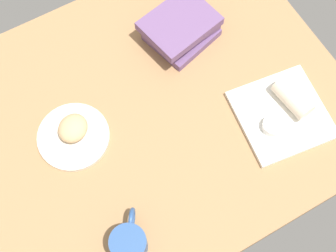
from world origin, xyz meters
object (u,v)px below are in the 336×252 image
(square_plate, at_px, (282,115))
(coffee_mug, at_px, (129,243))
(sauce_cup, at_px, (273,126))
(book_stack, at_px, (181,28))
(breakfast_wrap, at_px, (293,98))
(round_plate, at_px, (74,137))
(scone_pastry, at_px, (73,128))

(square_plate, bearing_deg, coffee_mug, 11.42)
(sauce_cup, xyz_separation_m, book_stack, (0.06, -0.39, 0.01))
(breakfast_wrap, height_order, coffee_mug, coffee_mug)
(square_plate, bearing_deg, breakfast_wrap, -157.23)
(round_plate, relative_size, book_stack, 0.85)
(book_stack, bearing_deg, breakfast_wrap, 113.66)
(round_plate, relative_size, coffee_mug, 1.60)
(round_plate, xyz_separation_m, coffee_mug, (0.00, 0.34, 0.04))
(square_plate, relative_size, coffee_mug, 1.92)
(scone_pastry, height_order, sauce_cup, scone_pastry)
(round_plate, xyz_separation_m, sauce_cup, (-0.48, 0.25, 0.02))
(breakfast_wrap, xyz_separation_m, book_stack, (0.15, -0.35, -0.00))
(breakfast_wrap, bearing_deg, book_stack, 106.73)
(scone_pastry, relative_size, book_stack, 0.37)
(scone_pastry, height_order, breakfast_wrap, breakfast_wrap)
(round_plate, height_order, scone_pastry, scone_pastry)
(scone_pastry, distance_m, book_stack, 0.43)
(breakfast_wrap, height_order, book_stack, book_stack)
(round_plate, bearing_deg, square_plate, 156.93)
(round_plate, relative_size, sauce_cup, 3.45)
(scone_pastry, height_order, square_plate, scone_pastry)
(sauce_cup, distance_m, book_stack, 0.39)
(round_plate, relative_size, scone_pastry, 2.30)
(sauce_cup, relative_size, coffee_mug, 0.46)
(round_plate, bearing_deg, book_stack, -161.78)
(round_plate, distance_m, book_stack, 0.44)
(scone_pastry, distance_m, coffee_mug, 0.35)
(square_plate, height_order, coffee_mug, coffee_mug)
(breakfast_wrap, bearing_deg, scone_pastry, 151.77)
(sauce_cup, bearing_deg, square_plate, -157.23)
(book_stack, bearing_deg, round_plate, 18.22)
(round_plate, distance_m, coffee_mug, 0.34)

